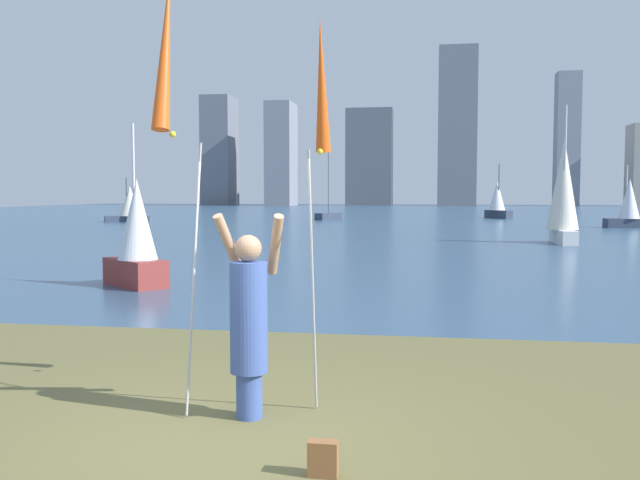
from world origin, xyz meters
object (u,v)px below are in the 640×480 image
at_px(sailboat_1, 130,203).
at_px(sailboat_8, 497,200).
at_px(kite_flag_right, 321,95).
at_px(sailboat_5, 328,216).
at_px(sailboat_2, 136,239).
at_px(person, 249,318).
at_px(kite_flag_left, 167,58).
at_px(sailboat_4, 563,191).
at_px(bag, 323,459).
at_px(sailboat_3, 628,205).

distance_m(sailboat_1, sailboat_8, 29.74).
relative_size(kite_flag_right, sailboat_5, 0.71).
xyz_separation_m(sailboat_1, sailboat_2, (15.03, -32.89, -0.25)).
height_order(sailboat_1, sailboat_5, sailboat_5).
bearing_deg(kite_flag_right, person, -130.99).
height_order(kite_flag_left, sailboat_8, sailboat_8).
bearing_deg(person, sailboat_2, 101.95).
xyz_separation_m(sailboat_5, sailboat_8, (13.49, 5.66, 1.23)).
xyz_separation_m(kite_flag_right, sailboat_8, (6.78, 52.49, -1.64)).
bearing_deg(sailboat_4, sailboat_5, 120.28).
relative_size(sailboat_2, sailboat_4, 0.64).
bearing_deg(sailboat_2, bag, -59.37).
height_order(kite_flag_left, sailboat_3, kite_flag_left).
distance_m(person, sailboat_3, 40.81).
relative_size(sailboat_1, sailboat_3, 0.85).
bearing_deg(person, kite_flag_left, -158.21).
relative_size(sailboat_1, sailboat_5, 0.59).
xyz_separation_m(sailboat_4, sailboat_5, (-13.49, 23.10, -1.94)).
height_order(person, sailboat_5, sailboat_5).
xyz_separation_m(kite_flag_left, kite_flag_right, (1.20, 1.19, -0.18)).
bearing_deg(person, kite_flag_right, 31.15).
bearing_deg(kite_flag_right, bag, -80.79).
bearing_deg(sailboat_3, sailboat_8, 113.50).
height_order(kite_flag_right, sailboat_8, sailboat_8).
bearing_deg(person, sailboat_3, 52.37).
relative_size(kite_flag_right, sailboat_4, 0.67).
bearing_deg(sailboat_3, kite_flag_right, -109.29).
bearing_deg(kite_flag_left, sailboat_4, 72.24).
bearing_deg(sailboat_3, sailboat_2, -122.27).
bearing_deg(sailboat_4, kite_flag_left, -107.76).
height_order(sailboat_2, sailboat_5, sailboat_5).
bearing_deg(sailboat_1, sailboat_8, 22.99).
height_order(person, bag, person).
bearing_deg(sailboat_5, kite_flag_left, -83.45).
distance_m(sailboat_5, sailboat_8, 14.68).
bearing_deg(kite_flag_left, person, 39.65).
relative_size(kite_flag_left, kite_flag_right, 1.06).
bearing_deg(bag, sailboat_5, 98.20).
bearing_deg(sailboat_8, sailboat_1, -157.01).
bearing_deg(kite_flag_right, sailboat_8, 82.64).
distance_m(sailboat_2, sailboat_5, 38.86).
xyz_separation_m(kite_flag_right, bag, (0.32, -1.96, -3.05)).
distance_m(sailboat_4, sailboat_5, 26.82).
distance_m(sailboat_1, sailboat_2, 36.16).
relative_size(person, sailboat_1, 0.61).
bearing_deg(sailboat_5, sailboat_8, 22.77).
height_order(person, sailboat_3, sailboat_3).
height_order(sailboat_1, sailboat_2, sailboat_2).
xyz_separation_m(bag, sailboat_8, (6.46, 54.44, 1.41)).
relative_size(kite_flag_right, sailboat_2, 1.05).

